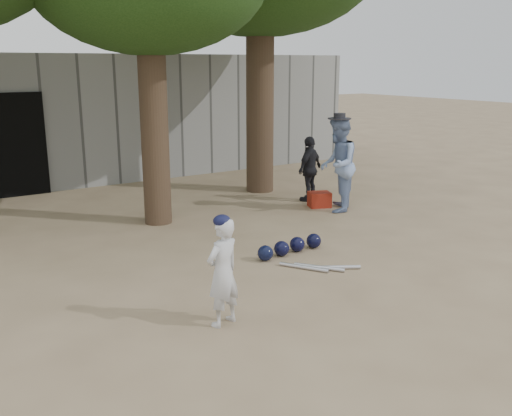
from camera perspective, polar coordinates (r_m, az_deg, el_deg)
ground at (r=6.67m, az=0.43°, el=-10.44°), size 70.00×70.00×0.00m
boy_player at (r=6.19m, az=-3.34°, el=-6.43°), size 0.51×0.40×1.21m
spectator_blue at (r=11.02m, az=8.19°, el=4.31°), size 1.11×1.11×1.81m
spectator_dark at (r=11.82m, az=5.39°, el=3.92°), size 0.85×0.59×1.34m
red_bag at (r=11.43m, az=6.36°, el=0.85°), size 0.51×0.45×0.30m
back_building at (r=15.79m, az=-21.16°, el=8.67°), size 16.00×5.24×3.00m
helmet_row at (r=8.59m, az=3.41°, el=-3.87°), size 1.19×0.31×0.23m
bat_pile at (r=8.03m, az=6.35°, el=-5.92°), size 0.90×0.77×0.06m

